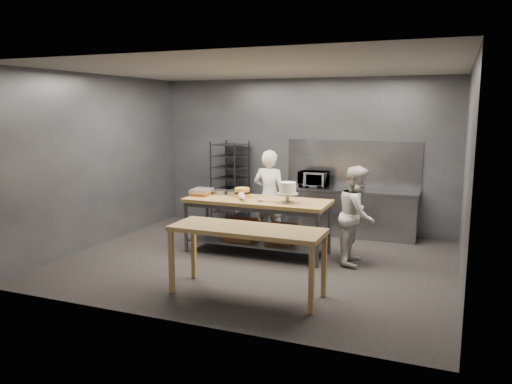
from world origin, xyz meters
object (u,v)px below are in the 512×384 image
near_counter (247,234)px  speed_rack (230,184)px  chef_behind (269,196)px  layer_cake (242,193)px  microwave (313,179)px  work_table (257,220)px  chef_right (357,215)px  frosted_cake_stand (288,189)px

near_counter → speed_rack: 3.97m
chef_behind → layer_cake: bearing=74.8°
speed_rack → microwave: size_ratio=3.23×
work_table → layer_cake: size_ratio=9.57×
chef_behind → chef_right: 1.88m
chef_behind → layer_cake: chef_behind is taller
near_counter → chef_right: size_ratio=1.30×
chef_behind → frosted_cake_stand: bearing=127.2°
frosted_cake_stand → layer_cake: size_ratio=1.36×
work_table → chef_right: (1.64, 0.07, 0.20)m
chef_right → layer_cake: size_ratio=6.13×
frosted_cake_stand → chef_behind: bearing=125.0°
work_table → chef_behind: chef_behind is taller
frosted_cake_stand → layer_cake: frosted_cake_stand is taller
speed_rack → chef_right: bearing=-29.0°
speed_rack → microwave: bearing=2.6°
work_table → chef_right: bearing=2.6°
near_counter → chef_right: chef_right is taller
speed_rack → frosted_cake_stand: size_ratio=5.15×
work_table → speed_rack: size_ratio=1.37×
chef_right → microwave: chef_right is taller
near_counter → microwave: (-0.11, 3.59, 0.24)m
chef_behind → layer_cake: (-0.23, -0.72, 0.16)m
layer_cake → frosted_cake_stand: bearing=-13.2°
chef_behind → chef_right: (1.73, -0.73, -0.07)m
near_counter → microwave: bearing=91.7°
frosted_cake_stand → work_table: bearing=167.5°
near_counter → work_table: bearing=107.6°
chef_right → work_table: bearing=90.4°
speed_rack → layer_cake: (0.96, -1.61, 0.14)m
speed_rack → chef_behind: 1.48m
near_counter → microwave: microwave is taller
frosted_cake_stand → layer_cake: bearing=166.8°
microwave → speed_rack: bearing=-177.4°
chef_right → frosted_cake_stand: bearing=98.3°
chef_behind → layer_cake: 0.78m
speed_rack → chef_behind: (1.19, -0.88, -0.02)m
work_table → chef_behind: 0.85m
microwave → work_table: bearing=-104.9°
microwave → near_counter: bearing=-88.3°
microwave → layer_cake: (-0.78, -1.69, -0.05)m
layer_cake → speed_rack: bearing=120.9°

